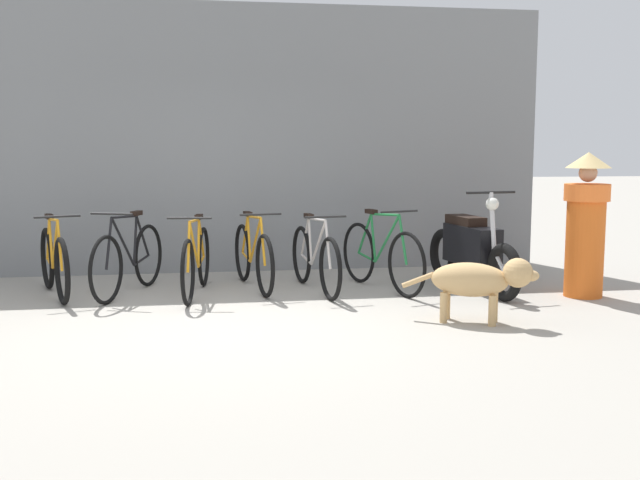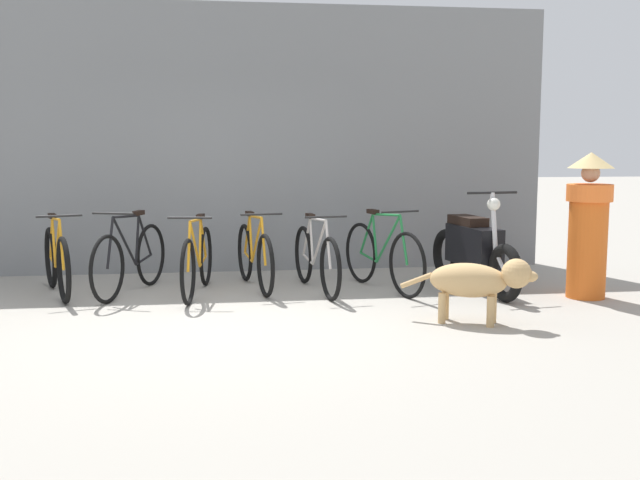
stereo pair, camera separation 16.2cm
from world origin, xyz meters
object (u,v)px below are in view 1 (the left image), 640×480
bicycle_2 (196,262)px  bicycle_4 (315,259)px  person_in_robes (586,221)px  bicycle_1 (129,260)px  motorcycle (472,250)px  stray_dog (480,280)px  bicycle_3 (253,257)px  bicycle_0 (54,263)px  bicycle_5 (381,256)px

bicycle_2 → bicycle_4: bicycle_2 is taller
bicycle_4 → person_in_robes: size_ratio=1.12×
bicycle_1 → motorcycle: bearing=105.6°
stray_dog → motorcycle: bearing=99.4°
bicycle_3 → stray_dog: size_ratio=1.50×
bicycle_0 → stray_dog: size_ratio=1.40×
bicycle_2 → person_in_robes: 4.21m
bicycle_4 → stray_dog: (1.26, -1.72, 0.04)m
bicycle_0 → bicycle_5: (3.56, -0.18, 0.01)m
bicycle_0 → bicycle_3: bicycle_0 is taller
bicycle_2 → stray_dog: bicycle_2 is taller
bicycle_5 → stray_dog: size_ratio=1.46×
bicycle_3 → bicycle_5: bearing=68.7°
bicycle_0 → motorcycle: motorcycle is taller
bicycle_5 → stray_dog: 1.78m
bicycle_2 → bicycle_3: (0.63, 0.27, -0.00)m
stray_dog → person_in_robes: (1.56, 1.00, 0.41)m
bicycle_1 → bicycle_0: bearing=-71.6°
bicycle_0 → bicycle_3: 2.15m
bicycle_2 → motorcycle: 3.07m
bicycle_0 → person_in_robes: size_ratio=1.03×
bicycle_2 → motorcycle: bearing=95.9°
stray_dog → bicycle_5: bearing=133.8°
bicycle_5 → motorcycle: bearing=65.0°
bicycle_5 → bicycle_0: bearing=-110.7°
bicycle_5 → motorcycle: 1.03m
motorcycle → bicycle_4: bearing=-103.1°
bicycle_0 → motorcycle: (4.58, -0.31, 0.09)m
bicycle_1 → bicycle_5: bearing=106.7°
bicycle_4 → bicycle_5: 0.75m
motorcycle → bicycle_0: bearing=-102.2°
bicycle_2 → bicycle_5: 2.05m
stray_dog → bicycle_3: bearing=161.4°
bicycle_1 → stray_dog: (3.29, -1.86, 0.02)m
bicycle_4 → person_in_robes: person_in_robes is taller
bicycle_0 → bicycle_1: bicycle_1 is taller
bicycle_2 → motorcycle: motorcycle is taller
person_in_robes → bicycle_5: bearing=-27.9°
bicycle_0 → bicycle_3: bearing=73.5°
person_in_robes → bicycle_3: bearing=-24.9°
bicycle_5 → motorcycle: (1.02, -0.13, 0.07)m
bicycle_3 → bicycle_4: (0.67, -0.26, -0.00)m
person_in_robes → bicycle_0: bearing=-18.0°
bicycle_0 → bicycle_4: 2.82m
bicycle_1 → bicycle_4: size_ratio=0.96×
bicycle_4 → bicycle_5: bearing=79.9°
bicycle_3 → bicycle_1: bearing=-94.8°
bicycle_1 → person_in_robes: (4.85, -0.87, 0.43)m
bicycle_4 → bicycle_5: bicycle_5 is taller
bicycle_5 → bicycle_2: bearing=-108.2°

